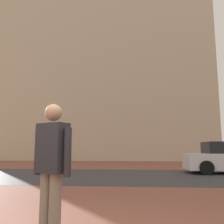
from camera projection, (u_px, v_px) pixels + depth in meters
name	position (u px, v px, depth m)	size (l,w,h in m)	color
ground_plane	(111.00, 173.00, 12.09)	(120.00, 120.00, 0.00)	brown
street_asphalt_strip	(109.00, 175.00, 10.91)	(120.00, 6.51, 0.00)	#38383D
landmark_building	(105.00, 72.00, 32.83)	(24.28, 15.02, 40.04)	beige
person_skater	(52.00, 165.00, 3.09)	(0.55, 0.41, 1.73)	#706656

